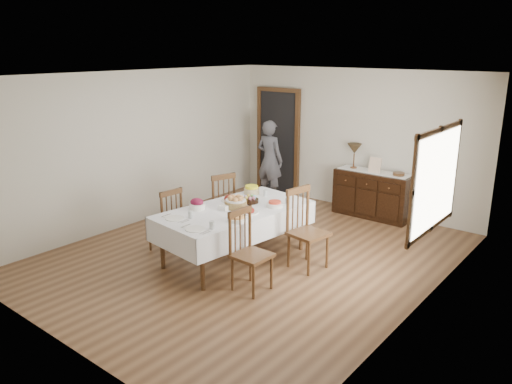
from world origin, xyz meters
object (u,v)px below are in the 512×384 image
Objects in this scene: sideboard at (372,194)px; person at (270,157)px; dining_table at (235,215)px; chair_right_near at (249,250)px; chair_left_near at (167,220)px; chair_left_far at (220,204)px; table_lamp at (354,149)px; chair_right_far at (305,228)px.

person is at bearing -172.85° from sideboard.
sideboard reaches higher than dining_table.
dining_table is 2.26× the size of chair_right_near.
chair_left_near is 1.00m from chair_left_far.
table_lamp reaches higher than chair_left_far.
chair_left_far is at bearing 94.60° from chair_right_far.
dining_table is 1.00m from chair_left_far.
person is at bearing -167.49° from chair_left_near.
person is at bearing 55.18° from chair_right_far.
person is (-2.12, -0.27, 0.44)m from sideboard.
person reaches higher than sideboard.
person reaches higher than chair_left_far.
person is (-0.46, 3.12, 0.35)m from chair_left_near.
chair_left_far is 2.25m from person.
sideboard is at bearing 166.53° from chair_left_far.
table_lamp reaches higher than chair_left_near.
chair_right_far reaches higher than dining_table.
chair_left_near is 2.14× the size of table_lamp.
chair_right_far is 2.43× the size of table_lamp.
chair_right_near reaches higher than chair_left_near.
sideboard is at bearing -173.67° from person.
chair_right_near is 3.56m from sideboard.
dining_table is at bearing 53.21° from chair_right_near.
dining_table is at bearing 117.71° from chair_left_near.
dining_table is 2.22× the size of chair_left_far.
table_lamp reaches higher than chair_right_far.
chair_left_near is at bearing 97.51° from person.
dining_table is 2.09× the size of chair_right_far.
chair_right_near is 3.67m from table_lamp.
person is (-2.35, 2.28, 0.28)m from chair_right_far.
chair_right_near is (0.74, -0.59, -0.15)m from dining_table.
sideboard is (1.50, 2.41, -0.12)m from chair_left_far.
chair_left_far is 1.74m from chair_right_far.
chair_left_near is at bearing 123.19° from chair_right_far.
person reaches higher than table_lamp.
chair_right_near is 0.93× the size of chair_right_far.
person is at bearing 34.99° from chair_right_near.
sideboard is (-0.24, 2.55, -0.15)m from chair_right_far.
chair_right_near is 0.61× the size of person.
chair_left_near is 0.58× the size of person.
chair_right_far is at bearing 135.06° from person.
chair_left_far is 0.77× the size of sideboard.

